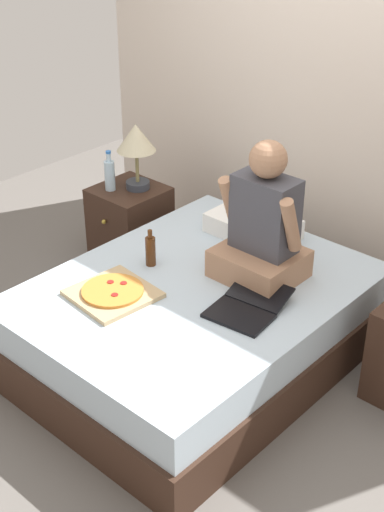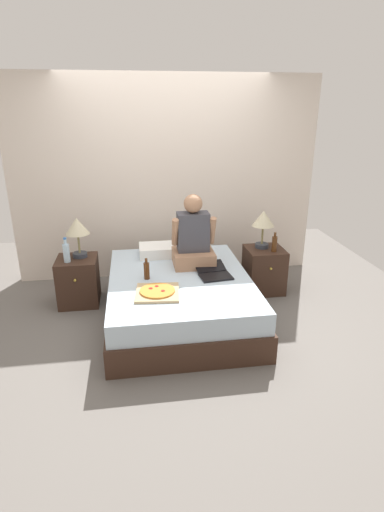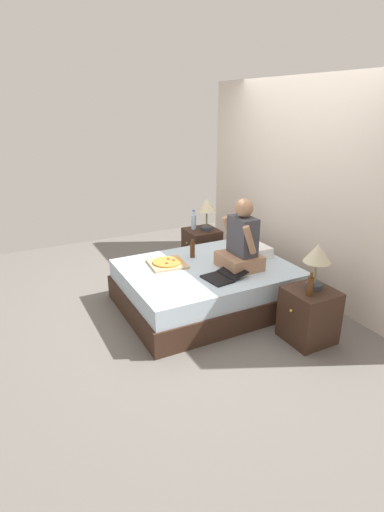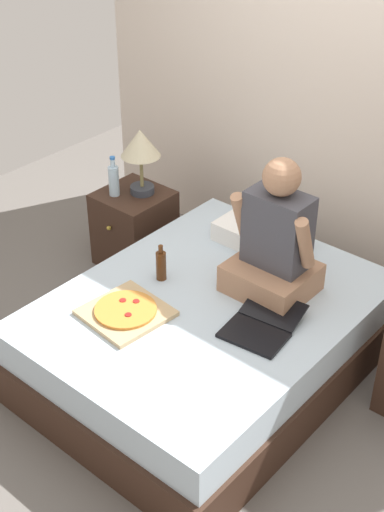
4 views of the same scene
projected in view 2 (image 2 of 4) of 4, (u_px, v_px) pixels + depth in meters
name	position (u px, v px, depth m)	size (l,w,h in m)	color
ground_plane	(180.00, 318.00, 4.27)	(5.82, 5.82, 0.00)	#66605B
wall_back	(166.00, 180.00, 5.04)	(3.82, 0.12, 2.50)	beige
bed	(180.00, 298.00, 4.19)	(1.47, 1.89, 0.48)	#382319
nightstand_left	(79.00, 281.00, 4.52)	(0.44, 0.47, 0.54)	#382319
lamp_on_left_nightstand	(77.00, 229.00, 4.36)	(0.26, 0.26, 0.45)	#333842
water_bottle	(66.00, 252.00, 4.29)	(0.07, 0.07, 0.28)	silver
nightstand_right	(264.00, 270.00, 4.82)	(0.44, 0.47, 0.54)	#382319
lamp_on_right_nightstand	(263.00, 221.00, 4.66)	(0.26, 0.26, 0.45)	#333842
beer_bottle	(274.00, 244.00, 4.61)	(0.06, 0.06, 0.23)	#512D14
pillow	(162.00, 250.00, 4.68)	(0.52, 0.34, 0.12)	white
person_seated	(193.00, 239.00, 4.32)	(0.47, 0.40, 0.78)	#A37556
laptop	(214.00, 273.00, 4.13)	(0.36, 0.45, 0.07)	black
pizza_box	(157.00, 292.00, 3.72)	(0.44, 0.44, 0.04)	tan
beer_bottle_on_bed	(147.00, 270.00, 4.02)	(0.06, 0.06, 0.22)	#4C2811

